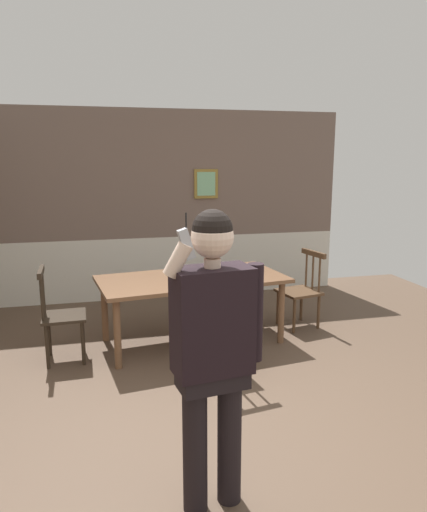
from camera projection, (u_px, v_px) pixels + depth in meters
name	position (u px, v px, depth m)	size (l,w,h in m)	color
ground_plane	(223.00, 440.00, 3.43)	(8.28, 8.28, 0.00)	brown
room_back_partition	(156.00, 209.00, 6.76)	(5.39, 0.17, 2.66)	#756056
dining_table	(192.00, 284.00, 5.14)	(2.09, 1.23, 0.73)	brown
chair_near_window	(223.00, 327.00, 4.39)	(0.48, 0.48, 0.96)	#2D2319
chair_by_doorway	(301.00, 290.00, 5.68)	(0.51, 0.51, 0.91)	#513823
chair_at_table_head	(60.00, 315.00, 4.69)	(0.43, 0.43, 0.95)	#2D2319
person_figure	(214.00, 342.00, 2.60)	(0.57, 0.29, 1.73)	black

